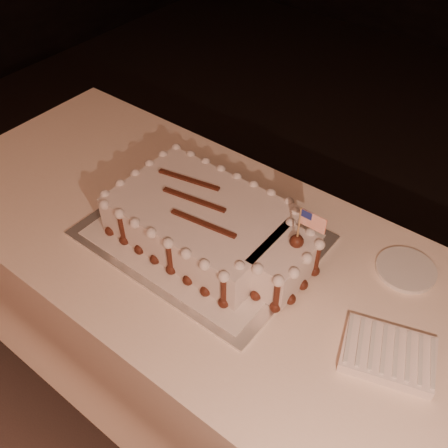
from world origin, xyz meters
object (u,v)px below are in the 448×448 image
Objects in this scene: side_plate at (406,269)px; banquet_table at (278,367)px; cake_board at (202,235)px; napkin_stack at (388,354)px; sheet_cake at (211,225)px.

banquet_table is at bearing -130.51° from side_plate.
napkin_stack is at bearing -3.85° from cake_board.
sheet_cake is 0.53m from side_plate.
napkin_stack reaches higher than side_plate.
napkin_stack is (0.55, -0.04, -0.05)m from sheet_cake.
cake_board is 0.58m from napkin_stack.
banquet_table is 0.50m from side_plate.
napkin_stack is at bearing -5.61° from banquet_table.
cake_board is 0.56m from side_plate.
banquet_table is 0.48m from cake_board.
banquet_table is 10.05× the size of napkin_stack.
sheet_cake is (-0.27, 0.01, 0.44)m from banquet_table.
banquet_table is 0.52m from sheet_cake.
cake_board is 2.63× the size of napkin_stack.
sheet_cake is at bearing 175.80° from napkin_stack.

